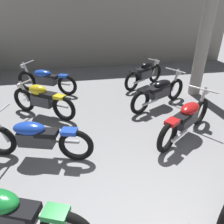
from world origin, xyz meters
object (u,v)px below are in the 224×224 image
motorcycle_right_row_1 (187,118)px  motorcycle_right_row_3 (144,74)px  motorcycle_left_row_3 (46,80)px  motorcycle_left_row_0 (6,214)px  motorcycle_right_row_2 (160,92)px  support_pillar (203,43)px  motorcycle_left_row_1 (36,138)px  motorcycle_left_row_2 (42,100)px

motorcycle_right_row_1 → motorcycle_right_row_3: size_ratio=1.08×
motorcycle_left_row_3 → motorcycle_right_row_3: size_ratio=1.16×
motorcycle_left_row_0 → motorcycle_right_row_2: same height
support_pillar → motorcycle_left_row_0: (-4.77, -3.96, -1.15)m
motorcycle_left_row_1 → motorcycle_left_row_3: (-0.13, 3.36, 0.00)m
motorcycle_left_row_0 → motorcycle_right_row_3: motorcycle_left_row_0 is taller
motorcycle_left_row_2 → motorcycle_right_row_3: size_ratio=0.99×
motorcycle_left_row_1 → motorcycle_left_row_3: bearing=92.2°
motorcycle_left_row_0 → motorcycle_left_row_3: (0.00, 4.93, 0.00)m
motorcycle_left_row_1 → motorcycle_right_row_2: same height
motorcycle_left_row_1 → motorcycle_right_row_1: bearing=3.1°
motorcycle_left_row_0 → motorcycle_right_row_1: (3.27, 1.74, 0.00)m
motorcycle_right_row_1 → support_pillar: bearing=55.9°
motorcycle_left_row_3 → motorcycle_right_row_1: bearing=-44.3°
motorcycle_left_row_1 → motorcycle_right_row_3: bearing=46.0°
motorcycle_right_row_2 → motorcycle_right_row_3: motorcycle_right_row_2 is taller
motorcycle_left_row_0 → motorcycle_right_row_3: size_ratio=1.21×
support_pillar → motorcycle_right_row_1: 2.92m
motorcycle_right_row_2 → motorcycle_right_row_1: bearing=-89.9°
motorcycle_right_row_2 → motorcycle_left_row_2: bearing=179.7°
support_pillar → motorcycle_right_row_2: bearing=-155.7°
support_pillar → motorcycle_left_row_2: bearing=-172.0°
motorcycle_left_row_2 → motorcycle_left_row_3: bearing=92.2°
motorcycle_left_row_3 → motorcycle_right_row_3: (3.36, -0.01, 0.01)m
motorcycle_left_row_2 → motorcycle_right_row_3: same height
motorcycle_left_row_3 → motorcycle_right_row_2: 3.66m
motorcycle_right_row_1 → motorcycle_right_row_2: same height
motorcycle_left_row_1 → motorcycle_left_row_2: (-0.07, 1.73, 0.01)m
support_pillar → motorcycle_right_row_3: bearing=145.9°
motorcycle_right_row_3 → motorcycle_right_row_1: bearing=-91.6°
support_pillar → motorcycle_left_row_0: support_pillar is taller
motorcycle_left_row_0 → motorcycle_left_row_2: bearing=88.9°
motorcycle_left_row_2 → motorcycle_left_row_1: bearing=-87.8°
motorcycle_right_row_2 → motorcycle_right_row_3: 1.64m
motorcycle_right_row_1 → motorcycle_right_row_2: size_ratio=0.93×
motorcycle_right_row_2 → support_pillar: bearing=24.3°
motorcycle_left_row_1 → motorcycle_right_row_3: 4.65m
motorcycle_left_row_3 → motorcycle_right_row_1: 4.57m
motorcycle_right_row_1 → motorcycle_right_row_3: bearing=88.4°
motorcycle_left_row_0 → motorcycle_left_row_3: 4.93m
motorcycle_left_row_2 → support_pillar: bearing=8.0°
motorcycle_left_row_2 → motorcycle_right_row_3: 3.67m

